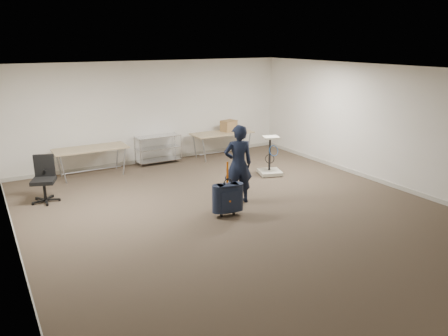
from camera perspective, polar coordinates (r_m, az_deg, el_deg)
ground at (r=8.81m, az=1.75°, el=-5.83°), size 9.00×9.00×0.00m
room_shell at (r=9.92m, az=-2.44°, el=-2.94°), size 8.00×9.00×9.00m
folding_table_left at (r=11.45m, az=-17.03°, el=2.27°), size 1.80×0.75×0.73m
folding_table_right at (r=12.80m, az=-0.27°, el=4.44°), size 1.80×0.75×0.73m
wire_shelf at (r=12.28m, az=-8.58°, el=2.59°), size 1.22×0.47×0.80m
person at (r=9.11m, az=1.87°, el=0.50°), size 0.70×0.55×1.68m
suitcase at (r=8.51m, az=0.49°, el=-3.94°), size 0.44×0.30×1.10m
office_chair at (r=10.07m, az=-22.36°, el=-2.41°), size 0.60×0.61×0.99m
equipment_cart at (r=11.21m, az=6.04°, el=0.42°), size 0.69×0.69×1.00m
cardboard_box at (r=12.95m, az=0.62°, el=5.54°), size 0.49×0.41×0.32m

